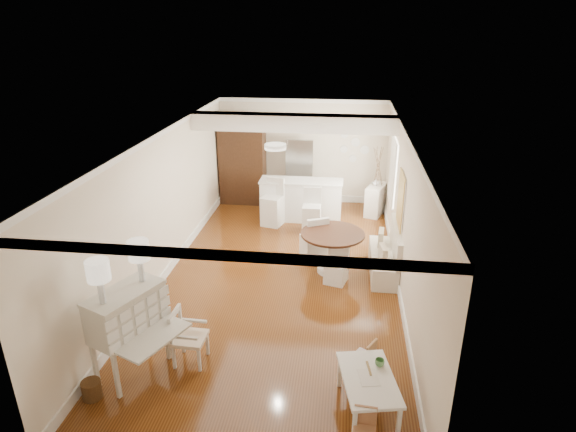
% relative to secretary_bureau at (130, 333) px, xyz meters
% --- Properties ---
extents(room, '(9.00, 9.04, 2.82)m').
position_rel_secretary_bureau_xyz_m(room, '(1.74, 3.24, 1.32)').
color(room, brown).
rests_on(room, ground).
extents(secretary_bureau, '(1.38, 1.39, 1.33)m').
position_rel_secretary_bureau_xyz_m(secretary_bureau, '(0.00, 0.00, 0.00)').
color(secretary_bureau, silver).
rests_on(secretary_bureau, ground).
extents(gustavian_armchair, '(0.50, 0.50, 0.85)m').
position_rel_secretary_bureau_xyz_m(gustavian_armchair, '(0.74, 0.32, -0.24)').
color(gustavian_armchair, silver).
rests_on(gustavian_armchair, ground).
extents(wicker_basket, '(0.29, 0.29, 0.26)m').
position_rel_secretary_bureau_xyz_m(wicker_basket, '(-0.35, -0.56, -0.54)').
color(wicker_basket, '#513419').
rests_on(wicker_basket, ground).
extents(kids_table, '(0.84, 1.17, 0.53)m').
position_rel_secretary_bureau_xyz_m(kids_table, '(3.27, -0.36, -0.40)').
color(kids_table, silver).
rests_on(kids_table, ground).
extents(kids_chair_a, '(0.31, 0.31, 0.56)m').
position_rel_secretary_bureau_xyz_m(kids_chair_a, '(3.16, -0.21, -0.39)').
color(kids_chair_a, '#9E7D48').
rests_on(kids_chair_a, ground).
extents(kids_chair_b, '(0.37, 0.37, 0.57)m').
position_rel_secretary_bureau_xyz_m(kids_chair_b, '(3.23, 0.38, -0.38)').
color(kids_chair_b, tan).
rests_on(kids_chair_b, ground).
extents(kids_chair_c, '(0.29, 0.29, 0.55)m').
position_rel_secretary_bureau_xyz_m(kids_chair_c, '(3.21, -0.97, -0.39)').
color(kids_chair_c, '#A26C4A').
rests_on(kids_chair_c, ground).
extents(banquette, '(0.52, 1.60, 0.98)m').
position_rel_secretary_bureau_xyz_m(banquette, '(3.69, 3.42, -0.17)').
color(banquette, silver).
rests_on(banquette, ground).
extents(dining_table, '(1.46, 1.46, 0.85)m').
position_rel_secretary_bureau_xyz_m(dining_table, '(2.67, 3.33, -0.24)').
color(dining_table, '#482617').
rests_on(dining_table, ground).
extents(slip_chair_near, '(0.48, 0.49, 0.81)m').
position_rel_secretary_bureau_xyz_m(slip_chair_near, '(2.77, 2.93, -0.26)').
color(slip_chair_near, white).
rests_on(slip_chair_near, ground).
extents(slip_chair_far, '(0.63, 0.64, 0.98)m').
position_rel_secretary_bureau_xyz_m(slip_chair_far, '(2.28, 3.87, -0.17)').
color(slip_chair_far, white).
rests_on(slip_chair_far, ground).
extents(breakfast_counter, '(2.05, 0.65, 1.03)m').
position_rel_secretary_bureau_xyz_m(breakfast_counter, '(1.80, 6.02, -0.15)').
color(breakfast_counter, white).
rests_on(breakfast_counter, ground).
extents(bar_stool_left, '(0.57, 0.57, 1.16)m').
position_rel_secretary_bureau_xyz_m(bar_stool_left, '(1.14, 5.57, -0.09)').
color(bar_stool_left, white).
rests_on(bar_stool_left, ground).
extents(bar_stool_right, '(0.43, 0.43, 1.06)m').
position_rel_secretary_bureau_xyz_m(bar_stool_right, '(2.12, 5.25, -0.14)').
color(bar_stool_right, silver).
rests_on(bar_stool_right, ground).
extents(pantry_cabinet, '(1.20, 0.60, 2.30)m').
position_rel_secretary_bureau_xyz_m(pantry_cabinet, '(0.10, 7.10, 0.49)').
color(pantry_cabinet, '#381E11').
rests_on(pantry_cabinet, ground).
extents(fridge, '(0.75, 0.65, 1.80)m').
position_rel_secretary_bureau_xyz_m(fridge, '(2.00, 7.07, 0.24)').
color(fridge, silver).
rests_on(fridge, ground).
extents(sideboard, '(0.61, 0.89, 0.78)m').
position_rel_secretary_bureau_xyz_m(sideboard, '(3.68, 6.61, -0.27)').
color(sideboard, silver).
rests_on(sideboard, ground).
extents(pencil_cup, '(0.13, 0.13, 0.10)m').
position_rel_secretary_bureau_xyz_m(pencil_cup, '(3.41, -0.11, -0.08)').
color(pencil_cup, '#5B9A5A').
rests_on(pencil_cup, kids_table).
extents(branch_vase, '(0.18, 0.18, 0.17)m').
position_rel_secretary_bureau_xyz_m(branch_vase, '(3.65, 6.61, 0.20)').
color(branch_vase, white).
rests_on(branch_vase, sideboard).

